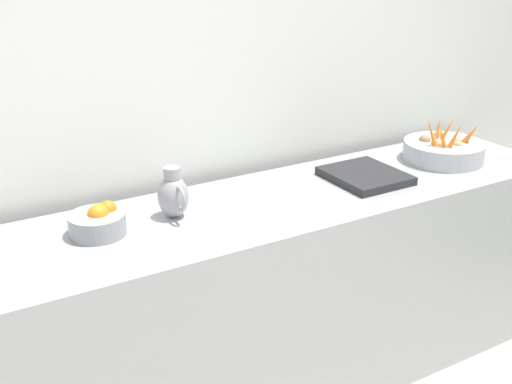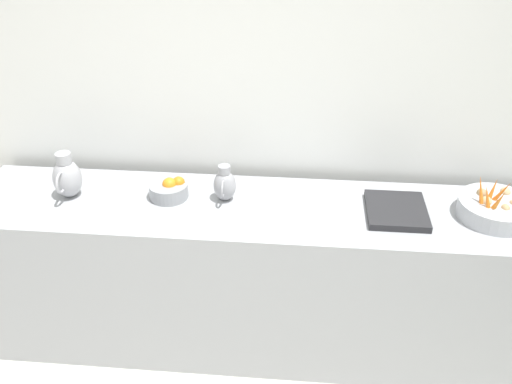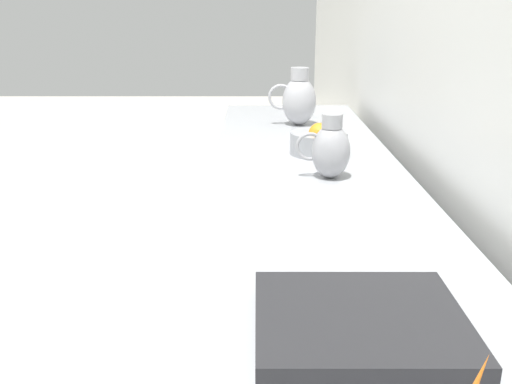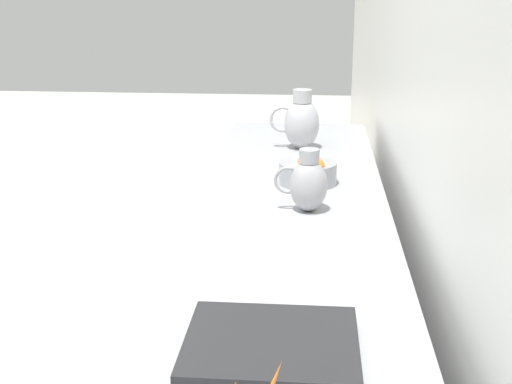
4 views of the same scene
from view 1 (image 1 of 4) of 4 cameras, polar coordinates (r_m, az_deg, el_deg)
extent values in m
cube|color=white|center=(2.98, 2.43, 13.61)|extent=(0.10, 9.00, 3.00)
cube|color=#9EA0A5|center=(2.75, -1.89, -10.41)|extent=(0.64, 3.16, 0.92)
cylinder|color=#ADAFB5|center=(3.20, 16.25, 3.49)|extent=(0.38, 0.38, 0.09)
torus|color=#ADAFB5|center=(3.21, 16.18, 2.83)|extent=(0.22, 0.22, 0.01)
cone|color=orange|center=(3.09, 16.20, 4.54)|extent=(0.06, 0.06, 0.14)
cone|color=orange|center=(3.10, 17.11, 4.55)|extent=(0.08, 0.07, 0.15)
cone|color=orange|center=(3.18, 16.45, 5.08)|extent=(0.06, 0.09, 0.15)
cone|color=orange|center=(3.16, 15.78, 5.00)|extent=(0.07, 0.07, 0.14)
cone|color=orange|center=(3.20, 18.41, 4.80)|extent=(0.10, 0.06, 0.13)
cone|color=orange|center=(3.10, 15.32, 4.88)|extent=(0.09, 0.06, 0.16)
ellipsoid|color=tan|center=(3.29, 15.93, 4.89)|extent=(0.06, 0.05, 0.05)
ellipsoid|color=#9E7F56|center=(3.19, 14.70, 4.48)|extent=(0.06, 0.05, 0.05)
ellipsoid|color=tan|center=(3.14, 15.74, 4.10)|extent=(0.06, 0.05, 0.05)
ellipsoid|color=tan|center=(3.16, 17.37, 3.98)|extent=(0.05, 0.04, 0.04)
ellipsoid|color=tan|center=(3.23, 17.39, 4.35)|extent=(0.05, 0.04, 0.04)
cylinder|color=gray|center=(2.38, -13.86, -2.79)|extent=(0.21, 0.21, 0.08)
sphere|color=orange|center=(2.37, -13.79, -1.94)|extent=(0.08, 0.08, 0.08)
sphere|color=orange|center=(2.40, -12.98, -1.54)|extent=(0.07, 0.07, 0.07)
ellipsoid|color=#939399|center=(2.46, -7.34, -0.39)|extent=(0.12, 0.12, 0.17)
cylinder|color=#939399|center=(2.43, -7.45, 1.69)|extent=(0.06, 0.06, 0.04)
torus|color=#939399|center=(2.40, -6.74, -0.55)|extent=(0.09, 0.01, 0.09)
cube|color=#232326|center=(2.88, 9.63, 1.42)|extent=(0.34, 0.30, 0.04)
camera|label=2|loc=(1.47, 89.27, 25.32)|focal=40.22mm
camera|label=3|loc=(3.23, 23.65, 11.24)|focal=39.99mm
camera|label=4|loc=(3.66, 24.95, 15.39)|focal=49.02mm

